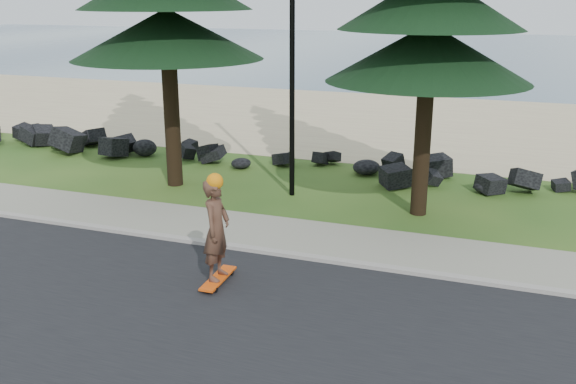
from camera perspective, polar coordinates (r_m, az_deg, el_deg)
name	(u,v)px	position (r m, az deg, el deg)	size (l,w,h in m)	color
ground	(246,234)	(14.76, -3.80, -3.78)	(160.00, 160.00, 0.00)	#234C17
road	(138,326)	(11.17, -13.19, -11.48)	(160.00, 7.00, 0.02)	black
kerb	(229,246)	(13.99, -5.27, -4.83)	(160.00, 0.20, 0.10)	#9F988F
sidewalk	(249,230)	(14.92, -3.49, -3.38)	(160.00, 2.00, 0.08)	gray
beach_sand	(379,121)	(28.17, 8.06, 6.30)	(160.00, 15.00, 0.01)	tan
ocean	(460,51)	(64.07, 15.05, 11.99)	(160.00, 58.00, 0.01)	#3C5A72
seawall_boulders	(318,173)	(19.76, 2.66, 1.72)	(60.00, 2.40, 1.10)	black
lamp_post	(292,40)	(16.80, 0.37, 13.32)	(0.25, 0.14, 8.14)	black
skateboarder	(217,230)	(11.99, -6.37, -3.39)	(0.49, 1.17, 2.16)	#EA4E0D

